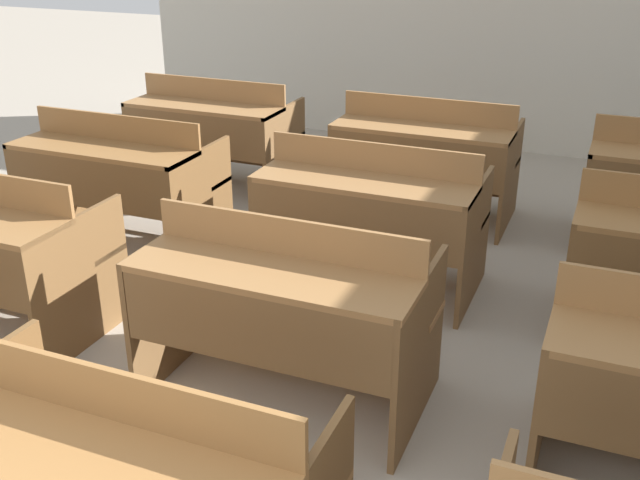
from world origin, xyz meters
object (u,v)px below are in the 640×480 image
bench_third_left (118,175)px  bench_back_center (425,154)px  bench_back_left (213,129)px  bench_second_center (284,305)px  bench_third_center (370,211)px

bench_third_left → bench_back_center: (1.78, 1.25, 0.00)m
bench_back_left → bench_second_center: bearing=-54.2°
bench_second_center → bench_third_left: (-1.80, 1.22, 0.00)m
bench_third_center → bench_back_left: (-1.77, 1.23, 0.00)m
bench_third_left → bench_back_left: (0.01, 1.26, 0.00)m
bench_third_left → bench_back_center: bearing=35.2°
bench_back_left → bench_back_center: same height
bench_second_center → bench_back_center: size_ratio=1.00×
bench_second_center → bench_third_left: same height
bench_third_left → bench_second_center: bearing=-34.2°
bench_third_left → bench_back_left: 1.26m
bench_second_center → bench_third_center: 1.25m
bench_back_center → bench_third_center: bearing=-90.0°
bench_second_center → bench_back_center: (-0.02, 2.48, 0.00)m
bench_third_left → bench_third_center: size_ratio=1.00×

